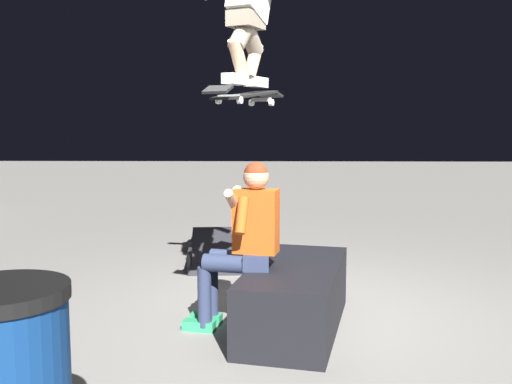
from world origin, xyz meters
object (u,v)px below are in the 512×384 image
at_px(person_sitting_on_ledge, 243,237).
at_px(skater_airborne, 249,6).
at_px(ledge_box_main, 295,297).
at_px(skateboard, 246,95).
at_px(kicker_ramp, 226,257).

relative_size(person_sitting_on_ledge, skater_airborne, 1.21).
bearing_deg(skater_airborne, ledge_box_main, -106.42).
height_order(ledge_box_main, skateboard, skateboard).
distance_m(ledge_box_main, skateboard, 1.66).
bearing_deg(kicker_ramp, ledge_box_main, -161.94).
relative_size(skateboard, kicker_ramp, 0.83).
xyz_separation_m(skateboard, skater_airborne, (0.05, -0.02, 0.69)).
bearing_deg(skateboard, kicker_ramp, 8.51).
bearing_deg(person_sitting_on_ledge, skateboard, -14.22).
relative_size(person_sitting_on_ledge, kicker_ramp, 1.12).
relative_size(ledge_box_main, skater_airborne, 1.39).
distance_m(person_sitting_on_ledge, skater_airborne, 1.80).
height_order(person_sitting_on_ledge, kicker_ramp, person_sitting_on_ledge).
bearing_deg(person_sitting_on_ledge, ledge_box_main, -83.68).
bearing_deg(person_sitting_on_ledge, skater_airborne, -17.83).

